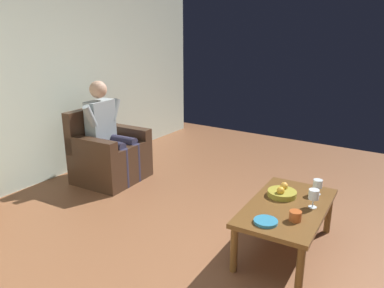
% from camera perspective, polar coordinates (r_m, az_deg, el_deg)
% --- Properties ---
extents(ground_plane, '(7.28, 7.28, 0.00)m').
position_cam_1_polar(ground_plane, '(3.42, 10.50, -16.50)').
color(ground_plane, brown).
extents(wall_back, '(6.46, 0.06, 2.64)m').
position_cam_1_polar(wall_back, '(4.89, -23.84, 9.18)').
color(wall_back, silver).
rests_on(wall_back, ground).
extents(armchair, '(0.85, 0.77, 0.92)m').
position_cam_1_polar(armchair, '(4.92, -12.57, -1.66)').
color(armchair, '#3B2619').
rests_on(armchair, ground).
extents(person_seated, '(0.65, 0.62, 1.27)m').
position_cam_1_polar(person_seated, '(4.81, -12.64, 2.32)').
color(person_seated, '#95A1A5').
rests_on(person_seated, ground).
extents(coffee_table, '(1.14, 0.68, 0.44)m').
position_cam_1_polar(coffee_table, '(3.37, 14.25, -9.87)').
color(coffee_table, brown).
rests_on(coffee_table, ground).
extents(wine_glass_near, '(0.08, 0.08, 0.14)m').
position_cam_1_polar(wine_glass_near, '(3.58, 18.58, -5.88)').
color(wine_glass_near, silver).
rests_on(wine_glass_near, coffee_table).
extents(wine_glass_far, '(0.09, 0.09, 0.16)m').
position_cam_1_polar(wine_glass_far, '(3.32, 18.04, -7.45)').
color(wine_glass_far, silver).
rests_on(wine_glass_far, coffee_table).
extents(fruit_bowl, '(0.26, 0.26, 0.11)m').
position_cam_1_polar(fruit_bowl, '(3.49, 13.55, -7.20)').
color(fruit_bowl, olive).
rests_on(fruit_bowl, coffee_table).
extents(decorative_dish, '(0.19, 0.19, 0.02)m').
position_cam_1_polar(decorative_dish, '(3.02, 11.16, -11.50)').
color(decorative_dish, teal).
rests_on(decorative_dish, coffee_table).
extents(candle_jar, '(0.10, 0.10, 0.08)m').
position_cam_1_polar(candle_jar, '(3.09, 15.45, -10.51)').
color(candle_jar, '#AC4D20').
rests_on(candle_jar, coffee_table).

